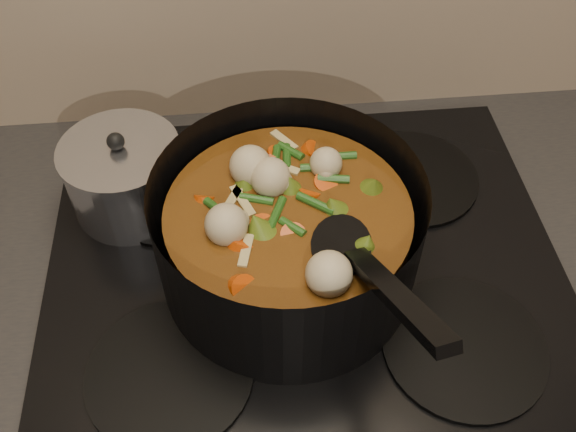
{
  "coord_description": "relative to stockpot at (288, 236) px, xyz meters",
  "views": [
    {
      "loc": [
        -0.07,
        1.47,
        1.56
      ],
      "look_at": [
        -0.02,
        1.92,
        1.03
      ],
      "focal_mm": 40.0,
      "sensor_mm": 36.0,
      "label": 1
    }
  ],
  "objects": [
    {
      "name": "stovetop",
      "position": [
        0.02,
        0.01,
        -0.08
      ],
      "size": [
        0.62,
        0.54,
        0.03
      ],
      "color": "black",
      "rests_on": "counter"
    },
    {
      "name": "counter",
      "position": [
        0.02,
        0.01,
        -0.54
      ],
      "size": [
        2.64,
        0.64,
        0.91
      ],
      "color": "brown",
      "rests_on": "ground"
    },
    {
      "name": "saucepan",
      "position": [
        -0.19,
        0.13,
        -0.02
      ],
      "size": [
        0.15,
        0.15,
        0.12
      ],
      "rotation": [
        0.0,
        0.0,
        -0.13
      ],
      "color": "silver",
      "rests_on": "stovetop"
    },
    {
      "name": "stockpot",
      "position": [
        0.0,
        0.0,
        0.0
      ],
      "size": [
        0.3,
        0.39,
        0.22
      ],
      "rotation": [
        0.0,
        0.0,
        0.01
      ],
      "color": "black",
      "rests_on": "stovetop"
    }
  ]
}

